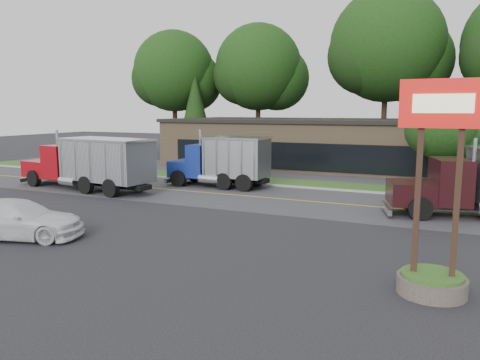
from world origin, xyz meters
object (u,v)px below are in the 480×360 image
object	(u,v)px
rally_car	(17,219)
bilo_sign	(435,224)
dump_truck_blue	(224,160)
dump_truck_red	(91,162)

from	to	relation	value
rally_car	bilo_sign	bearing A→B (deg)	-106.73
bilo_sign	rally_car	bearing A→B (deg)	-177.22
bilo_sign	dump_truck_blue	size ratio (longest dim) A/B	0.87
dump_truck_blue	bilo_sign	bearing A→B (deg)	133.03
bilo_sign	rally_car	distance (m)	15.57
bilo_sign	dump_truck_red	distance (m)	22.68
rally_car	dump_truck_red	bearing A→B (deg)	7.86
bilo_sign	dump_truck_red	bearing A→B (deg)	155.86
dump_truck_red	rally_car	distance (m)	11.34
dump_truck_red	dump_truck_blue	distance (m)	8.54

